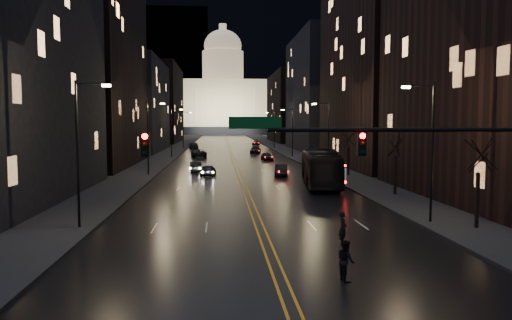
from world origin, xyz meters
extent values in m
plane|color=black|center=(0.00, 0.00, 0.00)|extent=(900.00, 900.00, 0.00)
cube|color=black|center=(0.00, 130.00, 0.01)|extent=(20.00, 320.00, 0.02)
cube|color=black|center=(-14.00, 130.00, 0.08)|extent=(8.00, 320.00, 0.16)
cube|color=black|center=(14.00, 130.00, 0.08)|extent=(8.00, 320.00, 0.16)
cube|color=orange|center=(0.00, 130.00, 0.03)|extent=(0.62, 320.00, 0.01)
cube|color=black|center=(-21.00, 54.00, 14.00)|extent=(12.00, 30.00, 28.00)
cube|color=black|center=(-21.00, 92.00, 10.00)|extent=(12.00, 34.00, 20.00)
cube|color=black|center=(-21.00, 140.00, 12.00)|extent=(12.00, 40.00, 24.00)
cube|color=black|center=(21.00, 20.00, 12.00)|extent=(12.00, 26.00, 24.00)
cube|color=black|center=(21.00, 50.00, 19.00)|extent=(12.00, 30.00, 38.00)
cube|color=black|center=(21.00, 92.00, 13.00)|extent=(12.00, 34.00, 26.00)
cube|color=black|center=(21.00, 140.00, 11.00)|extent=(12.00, 40.00, 22.00)
cube|color=black|center=(40.00, 380.00, 65.00)|extent=(520.00, 60.00, 130.00)
cube|color=black|center=(0.00, 250.00, 2.00)|extent=(90.00, 50.00, 4.00)
cube|color=#FCDB92|center=(0.00, 250.00, 16.00)|extent=(80.00, 36.00, 24.00)
cylinder|color=beige|center=(0.00, 250.00, 36.00)|extent=(22.00, 22.00, 16.00)
ellipsoid|color=beige|center=(0.00, 250.00, 47.00)|extent=(20.00, 20.00, 17.00)
cylinder|color=#FCDB92|center=(0.00, 250.00, 55.50)|extent=(4.00, 4.00, 6.00)
cylinder|color=black|center=(5.50, 0.00, 6.20)|extent=(12.00, 0.18, 0.18)
cube|color=black|center=(-5.50, 0.00, 5.60)|extent=(0.35, 0.30, 1.00)
cube|color=black|center=(3.50, 0.00, 5.60)|extent=(0.35, 0.30, 1.00)
sphere|color=#FF0705|center=(-5.50, -0.18, 5.95)|extent=(0.24, 0.24, 0.24)
sphere|color=#FF0705|center=(3.50, -0.18, 5.95)|extent=(0.24, 0.24, 0.24)
cube|color=#053F14|center=(-1.00, 0.00, 6.50)|extent=(2.20, 0.06, 0.50)
cylinder|color=black|center=(11.00, 10.00, 4.50)|extent=(0.16, 0.16, 9.00)
cylinder|color=black|center=(10.10, 10.00, 8.80)|extent=(1.80, 0.10, 0.10)
cube|color=#FFCF99|center=(9.20, 10.00, 8.70)|extent=(0.50, 0.25, 0.15)
cylinder|color=black|center=(-11.00, 10.00, 4.50)|extent=(0.16, 0.16, 9.00)
cylinder|color=black|center=(-10.10, 10.00, 8.80)|extent=(1.80, 0.10, 0.10)
cube|color=#FFCF99|center=(-9.20, 10.00, 8.70)|extent=(0.50, 0.25, 0.15)
cylinder|color=black|center=(11.00, 40.00, 4.50)|extent=(0.16, 0.16, 9.00)
cylinder|color=black|center=(10.10, 40.00, 8.80)|extent=(1.80, 0.10, 0.10)
cube|color=#FFCF99|center=(9.20, 40.00, 8.70)|extent=(0.50, 0.25, 0.15)
cylinder|color=black|center=(-11.00, 40.00, 4.50)|extent=(0.16, 0.16, 9.00)
cylinder|color=black|center=(-10.10, 40.00, 8.80)|extent=(1.80, 0.10, 0.10)
cube|color=#FFCF99|center=(-9.20, 40.00, 8.70)|extent=(0.50, 0.25, 0.15)
cylinder|color=black|center=(11.00, 70.00, 4.50)|extent=(0.16, 0.16, 9.00)
cylinder|color=black|center=(10.10, 70.00, 8.80)|extent=(1.80, 0.10, 0.10)
cube|color=#FFCF99|center=(9.20, 70.00, 8.70)|extent=(0.50, 0.25, 0.15)
cylinder|color=black|center=(-11.00, 70.00, 4.50)|extent=(0.16, 0.16, 9.00)
cylinder|color=black|center=(-10.10, 70.00, 8.80)|extent=(1.80, 0.10, 0.10)
cube|color=#FFCF99|center=(-9.20, 70.00, 8.70)|extent=(0.50, 0.25, 0.15)
cylinder|color=black|center=(11.00, 100.00, 4.50)|extent=(0.16, 0.16, 9.00)
cylinder|color=black|center=(10.10, 100.00, 8.80)|extent=(1.80, 0.10, 0.10)
cube|color=#FFCF99|center=(9.20, 100.00, 8.70)|extent=(0.50, 0.25, 0.15)
cylinder|color=black|center=(-11.00, 100.00, 4.50)|extent=(0.16, 0.16, 9.00)
cylinder|color=black|center=(-10.10, 100.00, 8.80)|extent=(1.80, 0.10, 0.10)
cube|color=#FFCF99|center=(-9.20, 100.00, 8.70)|extent=(0.50, 0.25, 0.15)
cylinder|color=black|center=(13.00, 8.00, 1.75)|extent=(0.24, 0.24, 3.50)
cylinder|color=black|center=(13.00, 22.00, 1.75)|extent=(0.24, 0.24, 3.50)
cylinder|color=black|center=(13.00, 38.00, 1.75)|extent=(0.24, 0.24, 3.50)
imported|color=black|center=(7.82, 29.23, 1.81)|extent=(4.40, 13.23, 3.61)
imported|color=black|center=(-3.79, 39.24, 0.70)|extent=(2.06, 4.27, 1.41)
imported|color=black|center=(-5.50, 44.44, 0.68)|extent=(1.56, 4.18, 1.36)
imported|color=black|center=(-6.17, 71.28, 0.77)|extent=(3.19, 5.83, 1.55)
imported|color=black|center=(-8.50, 99.59, 0.79)|extent=(2.62, 5.58, 1.57)
imported|color=black|center=(4.99, 38.63, 0.72)|extent=(2.07, 4.52, 1.44)
imported|color=black|center=(5.60, 62.43, 0.71)|extent=(2.06, 4.32, 1.43)
imported|color=black|center=(5.00, 81.09, 0.74)|extent=(2.69, 5.34, 1.49)
imported|color=black|center=(7.92, 118.40, 0.61)|extent=(2.59, 4.63, 1.22)
imported|color=black|center=(4.03, 5.00, 0.90)|extent=(0.62, 0.76, 1.81)
imported|color=black|center=(2.67, -0.89, 0.86)|extent=(0.59, 0.90, 1.71)
camera|label=1|loc=(-2.52, -20.63, 6.54)|focal=35.00mm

